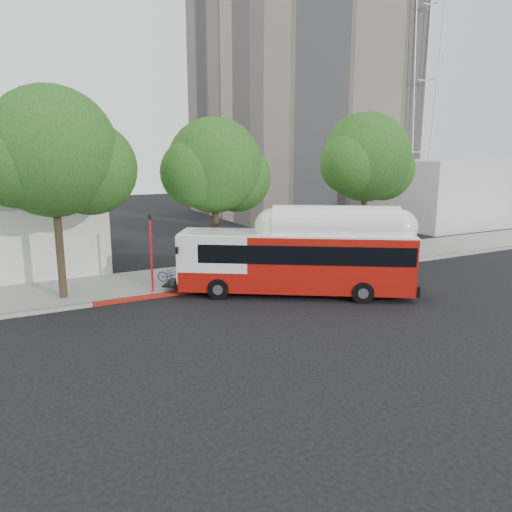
% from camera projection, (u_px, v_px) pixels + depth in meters
% --- Properties ---
extents(ground, '(120.00, 120.00, 0.00)m').
position_uv_depth(ground, '(288.00, 304.00, 22.77)').
color(ground, black).
rests_on(ground, ground).
extents(sidewalk, '(60.00, 5.00, 0.15)m').
position_uv_depth(sidewalk, '(229.00, 272.00, 28.39)').
color(sidewalk, gray).
rests_on(sidewalk, ground).
extents(curb_strip, '(60.00, 0.30, 0.15)m').
position_uv_depth(curb_strip, '(250.00, 283.00, 26.14)').
color(curb_strip, gray).
rests_on(curb_strip, ground).
extents(red_curb_segment, '(10.00, 0.32, 0.16)m').
position_uv_depth(red_curb_segment, '(196.00, 290.00, 24.78)').
color(red_curb_segment, maroon).
rests_on(red_curb_segment, ground).
extents(street_tree_left, '(6.67, 5.80, 9.74)m').
position_uv_depth(street_tree_left, '(63.00, 157.00, 22.35)').
color(street_tree_left, '#2D2116').
rests_on(street_tree_left, ground).
extents(street_tree_mid, '(5.75, 5.00, 8.62)m').
position_uv_depth(street_tree_mid, '(221.00, 169.00, 26.52)').
color(street_tree_mid, '#2D2116').
rests_on(street_tree_mid, ground).
extents(street_tree_right, '(6.21, 5.40, 9.18)m').
position_uv_depth(street_tree_right, '(371.00, 161.00, 30.83)').
color(street_tree_right, '#2D2116').
rests_on(street_tree_right, ground).
extents(apartment_tower, '(18.00, 18.00, 37.00)m').
position_uv_depth(apartment_tower, '(299.00, 44.00, 51.53)').
color(apartment_tower, tan).
rests_on(apartment_tower, ground).
extents(horizon_block, '(20.00, 12.00, 6.00)m').
position_uv_depth(horizon_block, '(463.00, 190.00, 49.62)').
color(horizon_block, silver).
rests_on(horizon_block, ground).
extents(comms_tower, '(2.80, 2.80, 40.00)m').
position_uv_depth(comms_tower, '(431.00, 5.00, 46.00)').
color(comms_tower, silver).
rests_on(comms_tower, ground).
extents(transit_bus, '(11.10, 8.15, 3.52)m').
position_uv_depth(transit_bus, '(297.00, 262.00, 23.96)').
color(transit_bus, '#A3120B').
rests_on(transit_bus, ground).
extents(signal_pole, '(0.11, 0.37, 3.92)m').
position_uv_depth(signal_pole, '(151.00, 254.00, 23.92)').
color(signal_pole, red).
rests_on(signal_pole, ground).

